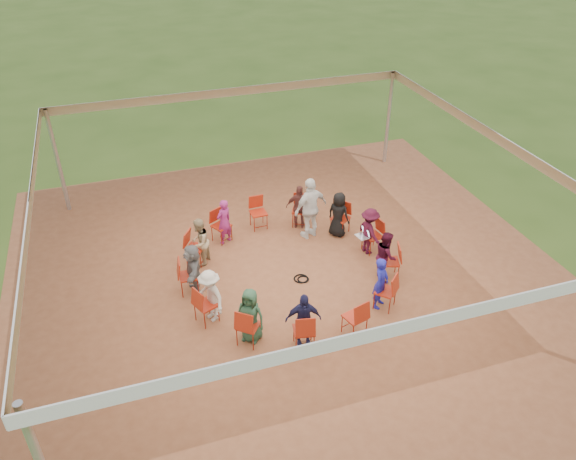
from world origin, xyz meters
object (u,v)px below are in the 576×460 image
object	(u,v)px
person_seated_7	(250,315)
chair_3	(258,213)
chair_7	(206,305)
standing_person	(311,208)
person_seated_1	(338,214)
person_seated_3	(224,222)
person_seated_10	(386,255)
chair_9	(304,330)
person_seated_9	(381,283)
chair_1	(340,218)
person_seated_2	(300,207)
chair_8	(248,326)
person_seated_6	(210,296)
chair_2	(300,211)
person_seated_8	(303,320)
chair_10	(355,317)
chair_4	(221,226)
person_seated_5	(193,269)
chair_0	(373,236)
chair_6	(189,276)
person_seated_0	(369,231)
cable_coil	(302,279)
laptop	(364,234)
chair_5	(196,248)
person_seated_4	(200,242)
chair_11	(385,291)
chair_12	(390,262)

from	to	relation	value
person_seated_7	chair_3	bearing A→B (deg)	111.33
chair_7	standing_person	xyz separation A→B (m)	(3.25, 2.45, 0.41)
person_seated_1	person_seated_3	bearing A→B (deg)	41.54
person_seated_7	person_seated_10	distance (m)	3.69
chair_9	person_seated_9	bearing A→B (deg)	30.53
chair_1	person_seated_2	xyz separation A→B (m)	(-0.93, 0.61, 0.18)
chair_8	person_seated_6	world-z (taller)	person_seated_6
chair_1	chair_2	xyz separation A→B (m)	(-0.88, 0.72, 0.00)
person_seated_8	chair_10	bearing A→B (deg)	7.82
chair_4	person_seated_5	xyz separation A→B (m)	(-1.05, -1.87, 0.18)
chair_0	chair_6	distance (m)	4.69
person_seated_9	standing_person	bearing A→B (deg)	54.79
chair_1	person_seated_7	distance (m)	4.58
chair_10	person_seated_7	distance (m)	2.15
chair_2	person_seated_2	distance (m)	0.22
person_seated_0	cable_coil	distance (m)	2.14
chair_2	person_seated_8	size ratio (longest dim) A/B	0.72
person_seated_5	person_seated_1	bearing A→B (deg)	110.77
chair_10	laptop	size ratio (longest dim) A/B	2.42
person_seated_2	standing_person	xyz separation A→B (m)	(0.12, -0.51, 0.23)
chair_10	person_seated_8	bearing A→B (deg)	160.12
chair_7	person_seated_2	bearing A→B (deg)	110.20
chair_6	standing_person	world-z (taller)	standing_person
chair_2	chair_5	xyz separation A→B (m)	(-3.01, -0.87, 0.00)
person_seated_4	person_seated_9	world-z (taller)	same
chair_11	standing_person	bearing A→B (deg)	56.00
chair_3	chair_10	world-z (taller)	same
person_seated_6	person_seated_9	size ratio (longest dim) A/B	1.00
chair_1	chair_6	bearing A→B (deg)	69.23
chair_9	person_seated_8	world-z (taller)	person_seated_8
chair_12	person_seated_1	world-z (taller)	person_seated_1
chair_12	person_seated_0	xyz separation A→B (m)	(-0.03, 1.11, 0.18)
person_seated_8	chair_12	bearing A→B (deg)	39.86
chair_2	person_seated_3	xyz separation A→B (m)	(-2.14, -0.19, 0.18)
person_seated_0	person_seated_10	distance (m)	1.07
chair_9	person_seated_8	bearing A→B (deg)	90.00
person_seated_3	person_seated_6	size ratio (longest dim) A/B	1.00
chair_9	person_seated_10	bearing A→B (deg)	43.22
person_seated_0	chair_6	bearing A→B (deg)	82.90
chair_4	chair_9	world-z (taller)	same
chair_3	person_seated_2	xyz separation A→B (m)	(1.06, -0.33, 0.18)
person_seated_0	person_seated_1	size ratio (longest dim) A/B	1.00
chair_12	person_seated_0	world-z (taller)	person_seated_0
chair_1	person_seated_7	size ratio (longest dim) A/B	0.72
chair_1	standing_person	xyz separation A→B (m)	(-0.81, 0.10, 0.41)
person_seated_2	cable_coil	distance (m)	2.42
chair_9	chair_3	bearing A→B (deg)	96.92
laptop	chair_0	bearing A→B (deg)	-90.00
person_seated_1	standing_person	world-z (taller)	standing_person
chair_5	chair_9	world-z (taller)	same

